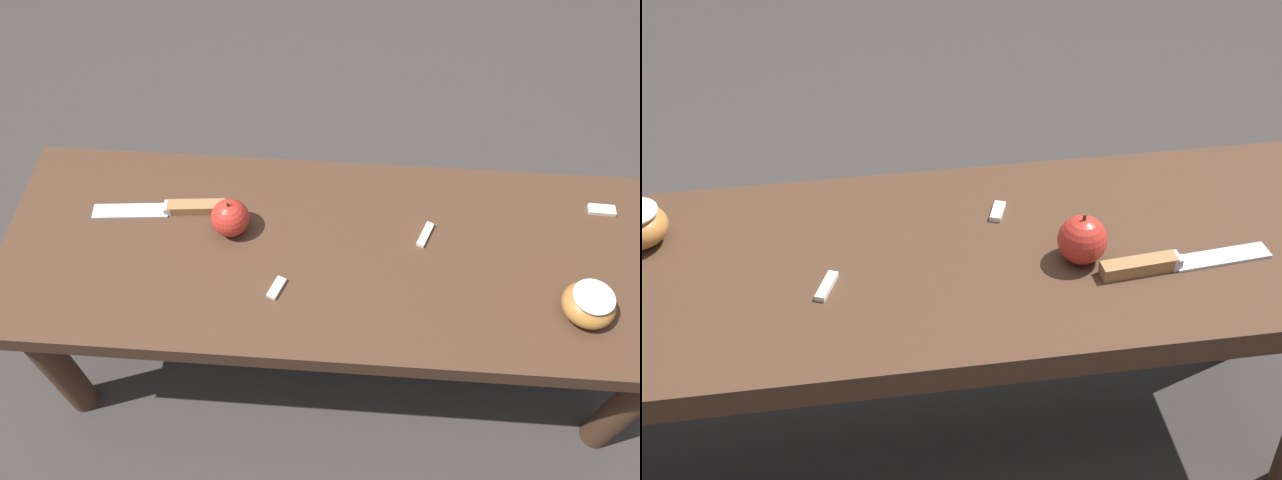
# 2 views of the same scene
# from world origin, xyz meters

# --- Properties ---
(ground_plane) EXTENTS (8.00, 8.00, 0.00)m
(ground_plane) POSITION_xyz_m (0.00, 0.00, 0.00)
(ground_plane) COLOR #383330
(wooden_bench) EXTENTS (1.23, 0.42, 0.42)m
(wooden_bench) POSITION_xyz_m (0.00, 0.00, 0.36)
(wooden_bench) COLOR #472D1E
(wooden_bench) RESTS_ON ground_plane
(knife) EXTENTS (0.25, 0.05, 0.02)m
(knife) POSITION_xyz_m (-0.31, 0.07, 0.43)
(knife) COLOR silver
(knife) RESTS_ON wooden_bench
(apple_whole) EXTENTS (0.07, 0.07, 0.08)m
(apple_whole) POSITION_xyz_m (-0.21, 0.03, 0.45)
(apple_whole) COLOR red
(apple_whole) RESTS_ON wooden_bench
(apple_slice_center) EXTENTS (0.03, 0.05, 0.01)m
(apple_slice_center) POSITION_xyz_m (-0.11, -0.09, 0.42)
(apple_slice_center) COLOR white
(apple_slice_center) RESTS_ON wooden_bench
(apple_slice_near_bowl) EXTENTS (0.03, 0.06, 0.01)m
(apple_slice_near_bowl) POSITION_xyz_m (0.14, 0.04, 0.42)
(apple_slice_near_bowl) COLOR white
(apple_slice_near_bowl) RESTS_ON wooden_bench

